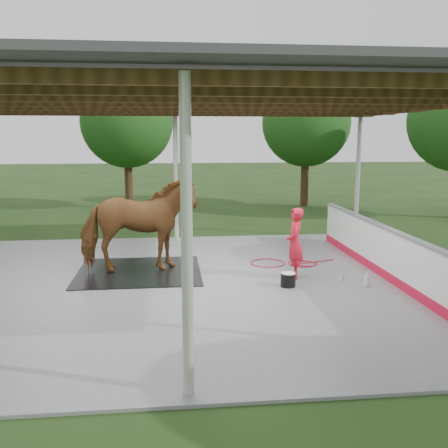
{
  "coord_description": "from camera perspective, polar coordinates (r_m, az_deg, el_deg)",
  "views": [
    {
      "loc": [
        -0.18,
        -10.45,
        3.19
      ],
      "look_at": [
        1.02,
        0.64,
        1.22
      ],
      "focal_mm": 40.0,
      "sensor_mm": 36.0,
      "label": 1
    }
  ],
  "objects": [
    {
      "name": "rubber_mat",
      "position": [
        11.9,
        -9.66,
        -5.36
      ],
      "size": [
        2.84,
        2.66,
        0.02
      ],
      "primitive_type": "cube",
      "color": "black",
      "rests_on": "concrete_slab"
    },
    {
      "name": "horse",
      "position": [
        11.66,
        -9.82,
        -0.06
      ],
      "size": [
        2.73,
        1.48,
        2.21
      ],
      "primitive_type": "imported",
      "rotation": [
        0.0,
        0.0,
        1.68
      ],
      "color": "brown",
      "rests_on": "rubber_mat"
    },
    {
      "name": "pavilion_structure",
      "position": [
        10.48,
        -5.35,
        14.23
      ],
      "size": [
        12.6,
        10.6,
        4.05
      ],
      "color": "beige",
      "rests_on": "ground"
    },
    {
      "name": "soap_bottle_b",
      "position": [
        11.36,
        13.32,
        -5.85
      ],
      "size": [
        0.11,
        0.11,
        0.17
      ],
      "primitive_type": "imported",
      "rotation": [
        0.0,
        0.0,
        -0.95
      ],
      "color": "#338CD8",
      "rests_on": "concrete_slab"
    },
    {
      "name": "handler",
      "position": [
        11.22,
        8.1,
        -2.17
      ],
      "size": [
        0.48,
        0.64,
        1.58
      ],
      "primitive_type": "imported",
      "rotation": [
        0.0,
        0.0,
        -1.76
      ],
      "color": "red",
      "rests_on": "concrete_slab"
    },
    {
      "name": "wash_bucket",
      "position": [
        10.67,
        7.34,
        -6.31
      ],
      "size": [
        0.32,
        0.32,
        0.3
      ],
      "color": "black",
      "rests_on": "concrete_slab"
    },
    {
      "name": "hose_coil",
      "position": [
        12.56,
        7.12,
        -4.47
      ],
      "size": [
        2.18,
        0.94,
        0.02
      ],
      "color": "#B20C2C",
      "rests_on": "concrete_slab"
    },
    {
      "name": "ground",
      "position": [
        10.92,
        -5.01,
        -6.99
      ],
      "size": [
        100.0,
        100.0,
        0.0
      ],
      "primitive_type": "plane",
      "color": "#1E3814"
    },
    {
      "name": "dasher_board",
      "position": [
        11.78,
        17.95,
        -3.21
      ],
      "size": [
        0.16,
        8.0,
        1.15
      ],
      "color": "red",
      "rests_on": "concrete_slab"
    },
    {
      "name": "concrete_slab",
      "position": [
        10.92,
        -5.01,
        -6.86
      ],
      "size": [
        12.0,
        10.0,
        0.05
      ],
      "primitive_type": "cube",
      "color": "slate",
      "rests_on": "ground"
    },
    {
      "name": "soap_bottle_a",
      "position": [
        11.04,
        16.04,
        -6.02
      ],
      "size": [
        0.17,
        0.17,
        0.33
      ],
      "primitive_type": "imported",
      "rotation": [
        0.0,
        0.0,
        0.48
      ],
      "color": "silver",
      "rests_on": "concrete_slab"
    },
    {
      "name": "tree_belt",
      "position": [
        11.37,
        -3.86,
        13.02
      ],
      "size": [
        28.0,
        28.0,
        5.8
      ],
      "color": "#382314",
      "rests_on": "ground"
    }
  ]
}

